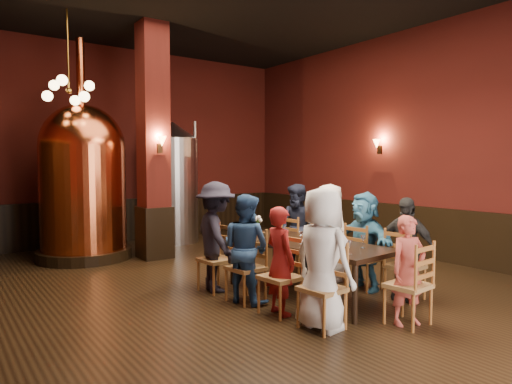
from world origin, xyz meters
TOP-DOWN VIEW (x-y plane):
  - room at (0.00, 0.00)m, footprint 10.00×10.02m
  - wainscot_right at (3.96, 0.00)m, footprint 0.08×9.90m
  - wainscot_back at (0.00, 4.96)m, footprint 7.90×0.08m
  - column at (-0.30, 2.80)m, footprint 0.58×0.58m
  - pendant_cluster at (-1.80, 2.90)m, footprint 0.90×0.90m
  - sconce_wall at (3.90, 0.80)m, footprint 0.20×0.20m
  - sconce_column at (-0.30, 2.50)m, footprint 0.20×0.20m
  - dining_table at (0.43, -0.82)m, footprint 1.22×2.48m
  - chair_0 at (-0.32, -1.89)m, footprint 0.50×0.50m
  - person_0 at (-0.32, -1.89)m, footprint 0.57×0.82m
  - chair_1 at (-0.38, -1.22)m, footprint 0.50×0.50m
  - person_1 at (-0.38, -1.22)m, footprint 0.35×0.50m
  - chair_2 at (-0.44, -0.57)m, footprint 0.50×0.50m
  - person_2 at (-0.44, -0.57)m, footprint 0.54×0.77m
  - chair_3 at (-0.50, 0.10)m, footprint 0.50×0.50m
  - person_3 at (-0.50, 0.10)m, footprint 0.78×1.12m
  - chair_4 at (1.37, -1.73)m, footprint 0.50×0.50m
  - person_4 at (1.37, -1.73)m, footprint 0.53×0.87m
  - chair_5 at (1.31, -1.06)m, footprint 0.50×0.50m
  - person_5 at (1.31, -1.06)m, footprint 0.60×1.37m
  - chair_6 at (1.25, -0.41)m, footprint 0.50×0.50m
  - person_6 at (1.25, -0.41)m, footprint 0.52×0.77m
  - chair_7 at (1.19, 0.26)m, footprint 0.50×0.50m
  - person_7 at (1.19, 0.26)m, footprint 0.53×0.79m
  - chair_8 at (0.58, -2.36)m, footprint 0.50×0.50m
  - person_8 at (0.58, -2.36)m, footprint 0.52×0.41m
  - copper_kettle at (-1.44, 3.50)m, footprint 1.83×1.83m
  - steel_vessel at (0.76, 4.22)m, footprint 1.50×1.50m
  - rose_vase at (0.27, 0.17)m, footprint 0.18×0.18m
  - wine_glass_0 at (0.34, -1.17)m, footprint 0.07×0.07m
  - wine_glass_1 at (0.66, -1.02)m, footprint 0.07×0.07m
  - wine_glass_2 at (0.68, -1.20)m, footprint 0.07×0.07m
  - wine_glass_3 at (0.11, -0.44)m, footprint 0.07×0.07m
  - wine_glass_4 at (0.27, -0.86)m, footprint 0.07×0.07m
  - wine_glass_5 at (0.26, -1.76)m, footprint 0.07×0.07m
  - wine_glass_6 at (0.69, -1.59)m, footprint 0.07×0.07m

SIDE VIEW (x-z plane):
  - chair_0 at x=-0.32m, z-range 0.00..0.92m
  - chair_1 at x=-0.38m, z-range 0.00..0.92m
  - chair_2 at x=-0.44m, z-range 0.00..0.92m
  - chair_3 at x=-0.50m, z-range 0.00..0.92m
  - chair_4 at x=1.37m, z-range 0.00..0.92m
  - chair_5 at x=1.31m, z-range 0.00..0.92m
  - chair_6 at x=1.25m, z-range 0.00..0.92m
  - chair_7 at x=1.19m, z-range 0.00..0.92m
  - chair_8 at x=0.58m, z-range 0.00..0.92m
  - wainscot_right at x=3.96m, z-range 0.00..1.00m
  - wainscot_back at x=0.00m, z-range 0.00..1.00m
  - person_8 at x=0.58m, z-range 0.00..1.25m
  - person_1 at x=-0.38m, z-range 0.00..1.32m
  - dining_table at x=0.43m, z-range 0.31..1.06m
  - person_4 at x=1.37m, z-range 0.00..1.39m
  - person_5 at x=1.31m, z-range 0.00..1.43m
  - person_2 at x=-0.44m, z-range 0.00..1.44m
  - person_7 at x=1.19m, z-range 0.00..1.49m
  - person_6 at x=1.25m, z-range 0.00..1.52m
  - person_0 at x=-0.32m, z-range 0.00..1.58m
  - person_3 at x=-0.50m, z-range 0.00..1.58m
  - wine_glass_0 at x=0.34m, z-range 0.75..0.92m
  - wine_glass_1 at x=0.66m, z-range 0.75..0.92m
  - wine_glass_2 at x=0.68m, z-range 0.75..0.92m
  - wine_glass_3 at x=0.11m, z-range 0.75..0.92m
  - wine_glass_4 at x=0.27m, z-range 0.75..0.92m
  - wine_glass_5 at x=0.26m, z-range 0.75..0.92m
  - wine_glass_6 at x=0.69m, z-range 0.75..0.92m
  - rose_vase at x=0.27m, z-range 0.80..1.10m
  - steel_vessel at x=0.76m, z-range 0.00..2.80m
  - copper_kettle at x=-1.44m, z-range -0.57..3.62m
  - sconce_wall at x=3.90m, z-range 2.02..2.38m
  - sconce_column at x=-0.30m, z-range 2.02..2.38m
  - room at x=0.00m, z-range 0.00..4.50m
  - column at x=-0.30m, z-range 0.00..4.50m
  - pendant_cluster at x=-1.80m, z-range 2.25..3.95m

